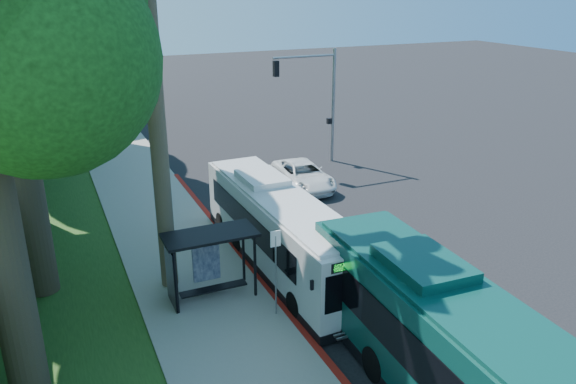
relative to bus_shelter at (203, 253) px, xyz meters
name	(u,v)px	position (x,y,z in m)	size (l,w,h in m)	color
ground	(343,233)	(7.26, 2.86, -1.81)	(140.00, 140.00, 0.00)	black
sidewalk	(184,263)	(-0.04, 2.86, -1.75)	(4.50, 70.00, 0.12)	gray
red_curb	(276,298)	(2.26, -1.14, -1.74)	(0.25, 30.00, 0.13)	#9E1A11
grass_verge	(28,240)	(-5.74, 7.86, -1.78)	(8.00, 70.00, 0.06)	#234719
bus_shelter	(203,253)	(0.00, 0.00, 0.00)	(3.20, 1.51, 2.55)	black
stop_sign_pole	(276,262)	(1.86, -2.14, 0.28)	(0.35, 0.06, 3.17)	gray
traffic_signal_pole	(319,93)	(11.04, 12.86, 2.62)	(4.10, 0.30, 7.00)	gray
tree_5	(38,2)	(-3.16, 42.84, 7.16)	(7.35, 7.00, 12.86)	#382B1E
white_bus	(280,228)	(3.45, 1.25, -0.21)	(2.52, 11.03, 3.28)	silver
teal_bus	(463,359)	(4.27, -8.38, 0.00)	(3.17, 12.53, 3.70)	#0B3C35
pickup	(303,175)	(8.27, 9.15, -1.11)	(2.30, 4.99, 1.39)	silver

